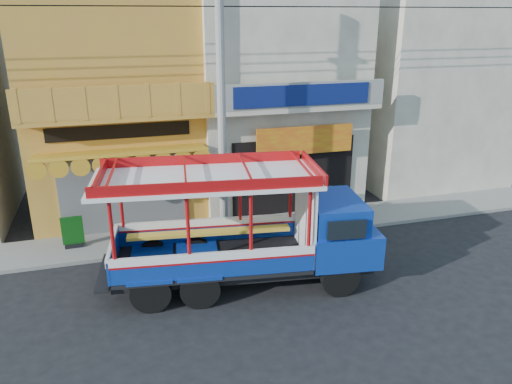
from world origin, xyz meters
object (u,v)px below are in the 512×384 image
at_px(utility_pole, 226,88).
at_px(songthaew_truck, 261,228).
at_px(potted_plant_b, 339,206).
at_px(potted_plant_c, 327,205).
at_px(potted_plant_a, 319,202).
at_px(green_sign, 73,234).

distance_m(utility_pole, songthaew_truck, 4.40).
xyz_separation_m(potted_plant_b, potted_plant_c, (-0.32, 0.35, -0.08)).
xyz_separation_m(utility_pole, potted_plant_c, (3.81, 0.75, -4.44)).
bearing_deg(potted_plant_a, potted_plant_c, -103.90).
bearing_deg(songthaew_truck, potted_plant_c, 45.14).
xyz_separation_m(green_sign, potted_plant_a, (8.44, 0.16, 0.12)).
bearing_deg(potted_plant_b, utility_pole, 68.68).
height_order(potted_plant_a, potted_plant_b, potted_plant_b).
bearing_deg(green_sign, potted_plant_b, -2.54).
distance_m(potted_plant_a, potted_plant_c, 0.32).
height_order(utility_pole, potted_plant_c, utility_pole).
height_order(songthaew_truck, potted_plant_b, songthaew_truck).
xyz_separation_m(songthaew_truck, potted_plant_b, (3.88, 3.23, -0.99)).
bearing_deg(potted_plant_c, potted_plant_b, 68.08).
distance_m(potted_plant_a, potted_plant_b, 0.78).
xyz_separation_m(potted_plant_a, potted_plant_c, (0.22, -0.22, -0.08)).
bearing_deg(songthaew_truck, green_sign, 144.64).
relative_size(utility_pole, green_sign, 27.62).
height_order(green_sign, potted_plant_a, potted_plant_a).
relative_size(songthaew_truck, green_sign, 7.53).
bearing_deg(potted_plant_c, potted_plant_a, -108.90).
height_order(green_sign, potted_plant_c, green_sign).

